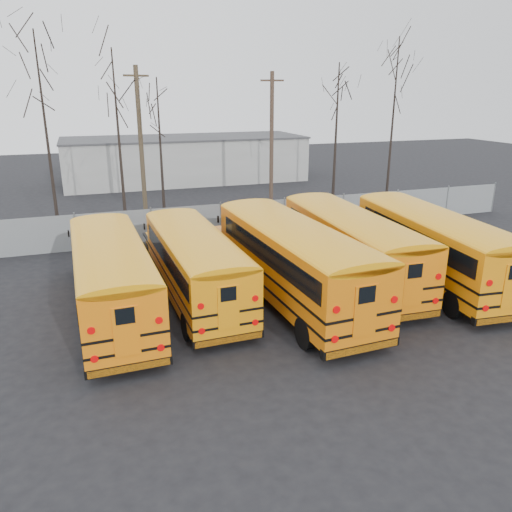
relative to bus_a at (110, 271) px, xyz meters
name	(u,v)px	position (x,y,z in m)	size (l,w,h in m)	color
ground	(306,321)	(6.73, -2.87, -1.80)	(120.00, 120.00, 0.00)	black
fence	(221,221)	(6.73, 9.13, -0.80)	(40.00, 0.04, 2.00)	gray
distant_building	(185,160)	(8.73, 29.13, 0.20)	(22.00, 8.00, 4.00)	#B0AFAA
bus_a	(110,271)	(0.00, 0.00, 0.00)	(2.79, 11.07, 3.08)	black
bus_b	(194,259)	(3.27, 0.59, -0.06)	(2.68, 10.68, 2.97)	black
bus_c	(290,255)	(6.91, -0.84, 0.17)	(3.29, 12.15, 3.37)	black
bus_d	(348,240)	(10.22, 0.44, 0.09)	(3.20, 11.64, 3.23)	black
bus_e	(431,240)	(13.65, -0.80, 0.10)	(3.75, 11.83, 3.26)	black
utility_pole_left	(141,141)	(3.27, 16.39, 3.22)	(1.69, 0.68, 9.78)	#473A28
utility_pole_right	(272,137)	(12.95, 17.25, 3.10)	(1.69, 0.44, 9.55)	#453327
tree_2	(47,141)	(-2.25, 11.78, 3.81)	(0.26, 0.26, 11.23)	black
tree_3	(120,148)	(1.48, 10.91, 3.38)	(0.26, 0.26, 10.37)	black
tree_4	(161,151)	(4.27, 14.46, 2.70)	(0.26, 0.26, 9.02)	black
tree_5	(336,137)	(16.83, 14.48, 3.23)	(0.26, 0.26, 10.08)	black
tree_6	(392,125)	(20.89, 13.60, 4.09)	(0.26, 0.26, 11.78)	black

